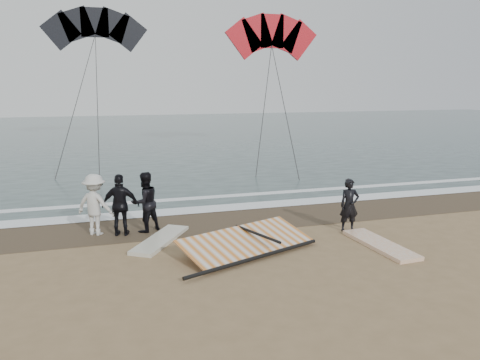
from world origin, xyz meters
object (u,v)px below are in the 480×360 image
object	(u,v)px
board_white	(380,244)
board_cream	(161,240)
man_main	(349,205)
sail_rig	(242,243)

from	to	relation	value
board_white	board_cream	bearing A→B (deg)	156.08
man_main	board_white	distance (m)	1.63
man_main	board_cream	distance (m)	5.55
board_white	board_cream	xyz separation A→B (m)	(-5.61, 2.09, 0.00)
board_white	sail_rig	bearing A→B (deg)	164.27
board_cream	sail_rig	xyz separation A→B (m)	(1.97, -1.30, 0.14)
board_cream	sail_rig	distance (m)	2.37
man_main	board_cream	bearing A→B (deg)	-178.78
board_white	sail_rig	size ratio (longest dim) A/B	0.66
board_cream	sail_rig	size ratio (longest dim) A/B	0.64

